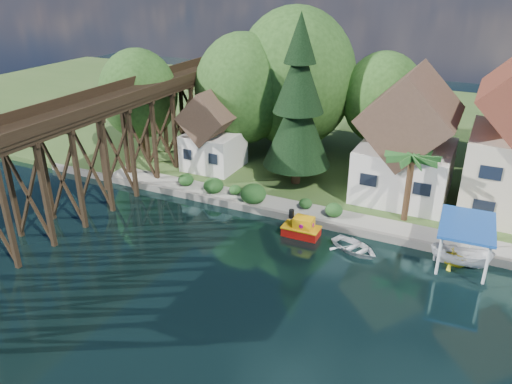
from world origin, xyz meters
The scene contains 15 objects.
ground centered at (0.00, 0.00, 0.00)m, with size 140.00×140.00×0.00m, color black.
bank centered at (0.00, 34.00, 0.25)m, with size 140.00×52.00×0.50m, color #335120.
seawall centered at (4.00, 8.00, 0.31)m, with size 60.00×0.40×0.62m, color slate.
promenade centered at (6.00, 9.30, 0.53)m, with size 50.00×2.60×0.06m, color gray.
trestle_bridge centered at (-16.00, 5.17, 5.35)m, with size 4.12×44.18×9.30m.
house_left centered at (7.00, 16.00, 5.14)m, with size 7.64×8.64×11.02m.
shed centered at (-11.00, 14.50, 3.83)m, with size 5.09×5.40×7.85m.
bg_trees centered at (1.00, 21.25, 7.29)m, with size 49.90×13.30×10.57m.
shrubs centered at (-4.60, 9.26, 1.23)m, with size 15.76×2.47×1.70m.
conifer centered at (-2.25, 14.35, 7.72)m, with size 6.09×6.09×15.00m.
palm_tree centered at (8.17, 11.18, 5.51)m, with size 5.03×5.03×5.73m.
tugboat centered at (1.51, 6.07, 0.62)m, with size 2.86×1.59×2.06m.
boat_white_a centered at (5.77, 5.63, 0.38)m, with size 2.64×3.70×0.77m, color silver.
boat_canopy centered at (12.80, 6.86, 1.39)m, with size 4.14×5.20×3.25m.
boat_yellow centered at (12.32, 6.86, 0.66)m, with size 2.17×2.52×1.33m, color yellow.
Camera 1 is at (12.81, -25.36, 18.71)m, focal length 35.00 mm.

